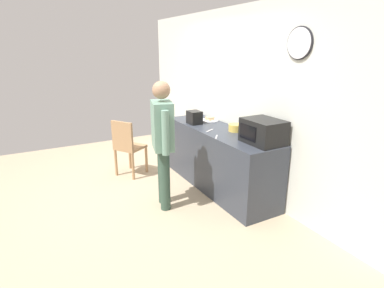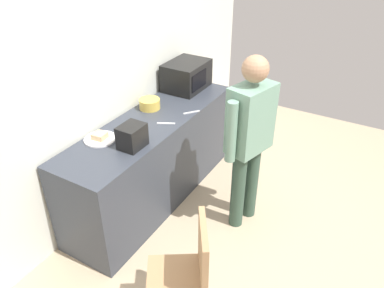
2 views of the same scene
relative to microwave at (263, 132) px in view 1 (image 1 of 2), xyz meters
name	(u,v)px [view 1 (image 1 of 2)]	position (x,y,z in m)	size (l,w,h in m)	color
ground_plane	(136,198)	(-1.06, -1.32, -1.06)	(6.00, 6.00, 0.00)	tan
back_wall	(232,98)	(-1.05, 0.28, 0.24)	(5.40, 0.13, 2.60)	silver
kitchen_counter	(218,159)	(-0.82, -0.10, -0.61)	(2.18, 0.62, 0.91)	#333842
microwave	(263,132)	(0.00, 0.00, 0.00)	(0.50, 0.39, 0.30)	black
sandwich_plate	(210,120)	(-1.34, 0.07, -0.13)	(0.28, 0.28, 0.07)	white
salad_bowl	(236,128)	(-0.62, 0.06, -0.10)	(0.21, 0.21, 0.10)	gold
toaster	(194,117)	(-1.29, -0.25, -0.05)	(0.22, 0.18, 0.20)	black
fork_utensil	(216,137)	(-0.49, -0.35, -0.15)	(0.17, 0.02, 0.01)	silver
spoon_utensil	(210,131)	(-0.81, -0.26, -0.15)	(0.17, 0.02, 0.01)	silver
person_standing	(163,137)	(-0.68, -1.04, -0.09)	(0.57, 0.34, 1.66)	#304A3C
wooden_chair	(127,145)	(-1.91, -1.15, -0.54)	(0.55, 0.55, 0.94)	#A87F56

